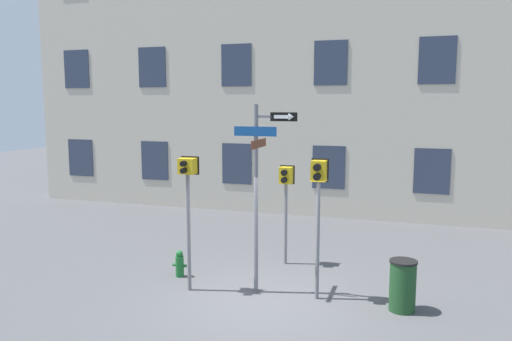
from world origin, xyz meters
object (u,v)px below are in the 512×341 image
object	(u,v)px
fire_hydrant	(180,264)
pedestrian_signal_right	(318,191)
pedestrian_signal_left	(188,187)
pedestrian_signal_across	(286,187)
street_sign_pole	(259,181)
trash_bin	(403,285)

from	to	relation	value
fire_hydrant	pedestrian_signal_right	bearing A→B (deg)	-6.06
pedestrian_signal_right	fire_hydrant	world-z (taller)	pedestrian_signal_right
pedestrian_signal_right	fire_hydrant	size ratio (longest dim) A/B	4.66
pedestrian_signal_left	pedestrian_signal_across	distance (m)	2.85
street_sign_pole	pedestrian_signal_across	xyz separation A→B (m)	(0.05, 2.04, -0.47)
pedestrian_signal_across	fire_hydrant	size ratio (longest dim) A/B	3.99
pedestrian_signal_left	pedestrian_signal_right	world-z (taller)	pedestrian_signal_right
street_sign_pole	pedestrian_signal_across	size ratio (longest dim) A/B	1.61
street_sign_pole	fire_hydrant	distance (m)	2.99
street_sign_pole	pedestrian_signal_left	world-z (taller)	street_sign_pole
pedestrian_signal_left	pedestrian_signal_right	size ratio (longest dim) A/B	1.00
pedestrian_signal_across	fire_hydrant	world-z (taller)	pedestrian_signal_across
street_sign_pole	pedestrian_signal_across	distance (m)	2.10
street_sign_pole	pedestrian_signal_right	xyz separation A→B (m)	(1.24, 0.03, -0.16)
pedestrian_signal_right	trash_bin	world-z (taller)	pedestrian_signal_right
pedestrian_signal_across	pedestrian_signal_right	bearing A→B (deg)	-59.54
pedestrian_signal_left	trash_bin	size ratio (longest dim) A/B	2.88
pedestrian_signal_left	fire_hydrant	bearing A→B (deg)	129.46
pedestrian_signal_left	fire_hydrant	world-z (taller)	pedestrian_signal_left
pedestrian_signal_left	trash_bin	bearing A→B (deg)	3.53
street_sign_pole	pedestrian_signal_across	world-z (taller)	street_sign_pole
fire_hydrant	pedestrian_signal_left	bearing A→B (deg)	-50.54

